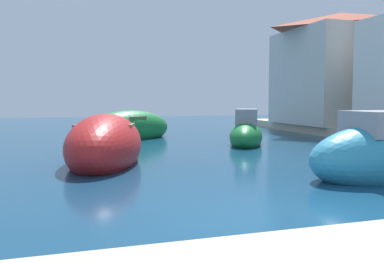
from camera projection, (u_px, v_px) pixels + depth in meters
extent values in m
plane|color=navy|center=(263.00, 218.00, 6.87)|extent=(80.00, 80.00, 0.00)
ellipsoid|color=#B21E1E|center=(105.00, 145.00, 12.75)|extent=(3.49, 5.74, 2.02)
cube|color=brown|center=(105.00, 125.00, 12.70)|extent=(2.00, 1.48, 0.08)
ellipsoid|color=#197233|center=(128.00, 129.00, 20.42)|extent=(5.55, 4.51, 1.88)
cube|color=brown|center=(128.00, 117.00, 20.37)|extent=(1.76, 1.97, 0.08)
ellipsoid|color=#197233|center=(246.00, 137.00, 17.80)|extent=(2.91, 3.79, 1.29)
cube|color=gray|center=(247.00, 118.00, 18.01)|extent=(1.41, 1.56, 0.84)
cube|color=beige|center=(340.00, 78.00, 24.98)|extent=(6.51, 6.21, 5.70)
pyramid|color=#9E422D|center=(341.00, 22.00, 24.70)|extent=(6.90, 6.58, 1.12)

